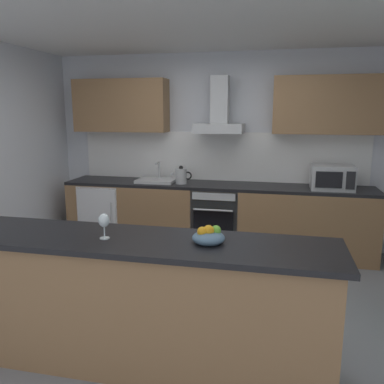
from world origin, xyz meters
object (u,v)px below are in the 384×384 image
object	(u,v)px
microwave	(332,177)
wine_glass	(104,221)
refrigerator	(106,213)
range_hood	(220,115)
kettle	(181,176)
sink	(157,180)
oven	(217,217)
fruit_bowl	(209,237)

from	to	relation	value
microwave	wine_glass	distance (m)	3.12
refrigerator	microwave	size ratio (longest dim) A/B	1.70
range_hood	kettle	bearing A→B (deg)	-161.02
wine_glass	kettle	bearing A→B (deg)	91.97
refrigerator	range_hood	distance (m)	2.09
microwave	sink	distance (m)	2.24
oven	sink	size ratio (longest dim) A/B	1.60
refrigerator	kettle	size ratio (longest dim) A/B	2.94
kettle	range_hood	distance (m)	0.93
oven	refrigerator	size ratio (longest dim) A/B	0.94
sink	wine_glass	world-z (taller)	sink
refrigerator	microwave	distance (m)	3.06
kettle	wine_glass	bearing A→B (deg)	-88.03
fruit_bowl	wine_glass	bearing A→B (deg)	-174.90
wine_glass	oven	bearing A→B (deg)	81.47
microwave	kettle	bearing A→B (deg)	-179.82
sink	range_hood	distance (m)	1.20
oven	kettle	bearing A→B (deg)	-175.94
wine_glass	range_hood	bearing A→B (deg)	81.87
wine_glass	fruit_bowl	world-z (taller)	wine_glass
kettle	wine_glass	xyz separation A→B (m)	(0.09, -2.54, 0.09)
kettle	range_hood	size ratio (longest dim) A/B	0.40
sink	wine_glass	distance (m)	2.63
oven	sink	xyz separation A→B (m)	(-0.83, 0.01, 0.47)
range_hood	wine_glass	bearing A→B (deg)	-98.13
oven	kettle	world-z (taller)	kettle
microwave	sink	size ratio (longest dim) A/B	1.00
oven	microwave	bearing A→B (deg)	-1.13
microwave	sink	bearing A→B (deg)	179.01
refrigerator	kettle	distance (m)	1.25
range_hood	wine_glass	size ratio (longest dim) A/B	4.05
oven	microwave	xyz separation A→B (m)	(1.41, -0.03, 0.59)
oven	refrigerator	distance (m)	1.58
oven	microwave	size ratio (longest dim) A/B	1.60
microwave	sink	xyz separation A→B (m)	(-2.24, 0.04, -0.12)
microwave	kettle	distance (m)	1.89
fruit_bowl	refrigerator	bearing A→B (deg)	127.33
sink	kettle	world-z (taller)	sink
refrigerator	kettle	bearing A→B (deg)	-1.60
refrigerator	kettle	xyz separation A→B (m)	(1.11, -0.03, 0.58)
microwave	fruit_bowl	bearing A→B (deg)	-113.49
refrigerator	microwave	world-z (taller)	microwave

